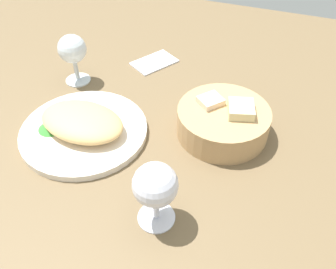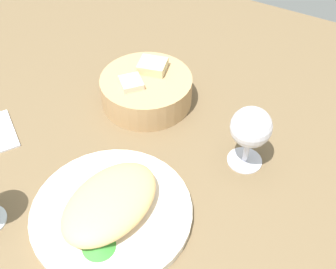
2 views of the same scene
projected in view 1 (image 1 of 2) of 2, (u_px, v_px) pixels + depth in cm
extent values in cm
cube|color=brown|center=(121.00, 138.00, 75.03)|extent=(140.00, 140.00, 2.00)
cylinder|color=silver|center=(84.00, 131.00, 74.09)|extent=(25.65, 25.65, 1.40)
ellipsoid|color=#E2B46F|center=(82.00, 121.00, 72.28)|extent=(18.82, 13.45, 3.90)
cone|color=#388D35|center=(50.00, 126.00, 73.07)|extent=(5.04, 5.04, 1.58)
cylinder|color=tan|center=(223.00, 122.00, 72.88)|extent=(18.36, 18.36, 5.81)
cube|color=beige|center=(240.00, 116.00, 70.94)|extent=(6.12, 6.49, 5.40)
cube|color=beige|center=(210.00, 107.00, 73.26)|extent=(5.95, 6.00, 4.46)
cylinder|color=silver|center=(156.00, 217.00, 59.58)|extent=(6.20, 6.20, 0.60)
cylinder|color=silver|center=(156.00, 208.00, 57.88)|extent=(1.00, 1.00, 4.37)
sphere|color=silver|center=(155.00, 185.00, 53.98)|extent=(7.06, 7.06, 7.06)
cylinder|color=silver|center=(78.00, 79.00, 88.23)|extent=(5.95, 5.95, 0.60)
cylinder|color=silver|center=(76.00, 70.00, 86.40)|extent=(1.00, 1.00, 4.76)
sphere|color=silver|center=(72.00, 49.00, 82.54)|extent=(6.55, 6.55, 6.55)
cube|color=white|center=(154.00, 62.00, 93.90)|extent=(11.76, 13.04, 0.80)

